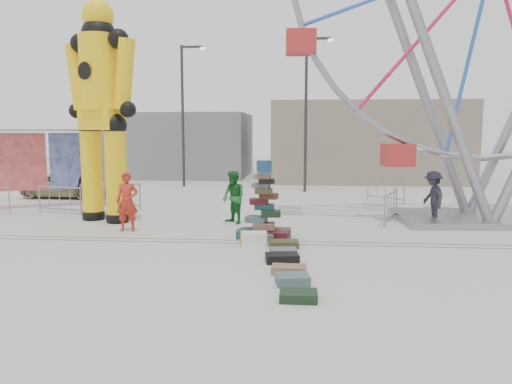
# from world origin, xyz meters

# --- Properties ---
(ground) EXTENTS (90.00, 90.00, 0.00)m
(ground) POSITION_xyz_m (0.00, 0.00, 0.00)
(ground) COLOR #9E9E99
(ground) RESTS_ON ground
(track_line_near) EXTENTS (40.00, 0.04, 0.01)m
(track_line_near) POSITION_xyz_m (0.00, 0.60, 0.00)
(track_line_near) COLOR #47443F
(track_line_near) RESTS_ON ground
(track_line_far) EXTENTS (40.00, 0.04, 0.01)m
(track_line_far) POSITION_xyz_m (0.00, 1.00, 0.00)
(track_line_far) COLOR #47443F
(track_line_far) RESTS_ON ground
(building_right) EXTENTS (12.00, 8.00, 5.00)m
(building_right) POSITION_xyz_m (7.00, 20.00, 2.50)
(building_right) COLOR gray
(building_right) RESTS_ON ground
(building_left) EXTENTS (10.00, 8.00, 4.40)m
(building_left) POSITION_xyz_m (-6.00, 22.00, 2.20)
(building_left) COLOR gray
(building_left) RESTS_ON ground
(lamp_post_right) EXTENTS (1.41, 0.25, 8.00)m
(lamp_post_right) POSITION_xyz_m (3.09, 13.00, 4.48)
(lamp_post_right) COLOR #2D2D30
(lamp_post_right) RESTS_ON ground
(lamp_post_left) EXTENTS (1.41, 0.25, 8.00)m
(lamp_post_left) POSITION_xyz_m (-3.91, 15.00, 4.48)
(lamp_post_left) COLOR #2D2D30
(lamp_post_left) RESTS_ON ground
(suitcase_tower) EXTENTS (1.64, 1.47, 2.35)m
(suitcase_tower) POSITION_xyz_m (1.62, 1.53, 0.66)
(suitcase_tower) COLOR #194D4A
(suitcase_tower) RESTS_ON ground
(crash_test_dummy) EXTENTS (3.08, 1.76, 7.93)m
(crash_test_dummy) POSITION_xyz_m (-4.26, 3.76, 4.18)
(crash_test_dummy) COLOR black
(crash_test_dummy) RESTS_ON ground
(banner_scaffold) EXTENTS (4.44, 2.60, 3.29)m
(banner_scaffold) POSITION_xyz_m (-7.80, 6.61, 2.47)
(banner_scaffold) COLOR gray
(banner_scaffold) RESTS_ON ground
(steamer_trunk) EXTENTS (0.83, 0.53, 0.37)m
(steamer_trunk) POSITION_xyz_m (1.42, 0.46, 0.18)
(steamer_trunk) COLOR silver
(steamer_trunk) RESTS_ON ground
(row_case_0) EXTENTS (0.87, 0.60, 0.19)m
(row_case_0) POSITION_xyz_m (2.27, 0.25, 0.10)
(row_case_0) COLOR #3D3D1E
(row_case_0) RESTS_ON ground
(row_case_1) EXTENTS (0.77, 0.59, 0.17)m
(row_case_1) POSITION_xyz_m (2.28, -0.62, 0.09)
(row_case_1) COLOR #5A5E62
(row_case_1) RESTS_ON ground
(row_case_2) EXTENTS (0.88, 0.63, 0.22)m
(row_case_2) POSITION_xyz_m (2.28, -1.37, 0.11)
(row_case_2) COLOR black
(row_case_2) RESTS_ON ground
(row_case_3) EXTENTS (0.81, 0.49, 0.18)m
(row_case_3) POSITION_xyz_m (2.47, -2.31, 0.09)
(row_case_3) COLOR #8D6248
(row_case_3) RESTS_ON ground
(row_case_4) EXTENTS (0.78, 0.67, 0.22)m
(row_case_4) POSITION_xyz_m (2.56, -3.12, 0.11)
(row_case_4) COLOR #486167
(row_case_4) RESTS_ON ground
(row_case_5) EXTENTS (0.73, 0.52, 0.19)m
(row_case_5) POSITION_xyz_m (2.69, -4.12, 0.09)
(row_case_5) COLOR black
(row_case_5) RESTS_ON ground
(barricade_dummy_b) EXTENTS (1.96, 0.61, 1.10)m
(barricade_dummy_b) POSITION_xyz_m (-6.64, 5.16, 0.55)
(barricade_dummy_b) COLOR gray
(barricade_dummy_b) RESTS_ON ground
(barricade_dummy_c) EXTENTS (1.96, 0.61, 1.10)m
(barricade_dummy_c) POSITION_xyz_m (-4.76, 6.58, 0.55)
(barricade_dummy_c) COLOR gray
(barricade_dummy_c) RESTS_ON ground
(barricade_wheel_front) EXTENTS (0.83, 1.90, 1.10)m
(barricade_wheel_front) POSITION_xyz_m (5.92, 4.33, 0.55)
(barricade_wheel_front) COLOR gray
(barricade_wheel_front) RESTS_ON ground
(barricade_wheel_back) EXTENTS (1.46, 1.51, 1.10)m
(barricade_wheel_back) POSITION_xyz_m (6.62, 9.60, 0.55)
(barricade_wheel_back) COLOR gray
(barricade_wheel_back) RESTS_ON ground
(pedestrian_red) EXTENTS (0.75, 0.54, 1.92)m
(pedestrian_red) POSITION_xyz_m (-2.84, 2.08, 0.96)
(pedestrian_red) COLOR #B02719
(pedestrian_red) RESTS_ON ground
(pedestrian_green) EXTENTS (1.13, 1.13, 1.85)m
(pedestrian_green) POSITION_xyz_m (0.41, 3.70, 0.92)
(pedestrian_green) COLOR #196425
(pedestrian_green) RESTS_ON ground
(pedestrian_black) EXTENTS (1.19, 0.92, 1.88)m
(pedestrian_black) POSITION_xyz_m (-5.78, 5.72, 0.94)
(pedestrian_black) COLOR black
(pedestrian_black) RESTS_ON ground
(pedestrian_grey) EXTENTS (0.91, 1.30, 1.83)m
(pedestrian_grey) POSITION_xyz_m (7.40, 4.48, 0.92)
(pedestrian_grey) COLOR #23232E
(pedestrian_grey) RESTS_ON ground
(parked_suv) EXTENTS (4.31, 2.14, 1.18)m
(parked_suv) POSITION_xyz_m (-8.52, 9.76, 0.59)
(parked_suv) COLOR tan
(parked_suv) RESTS_ON ground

